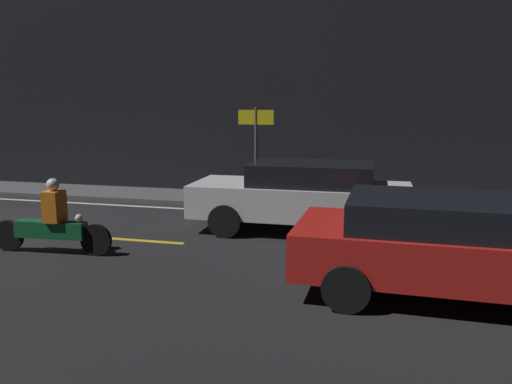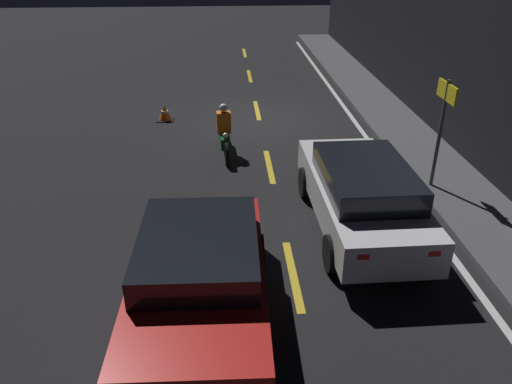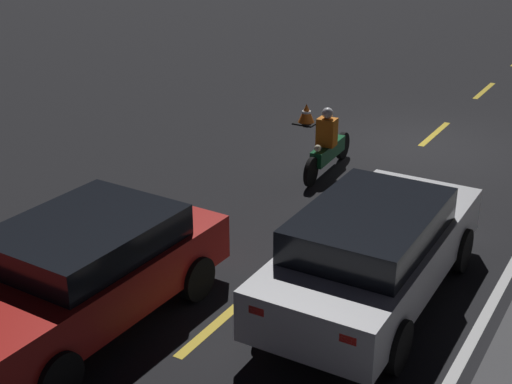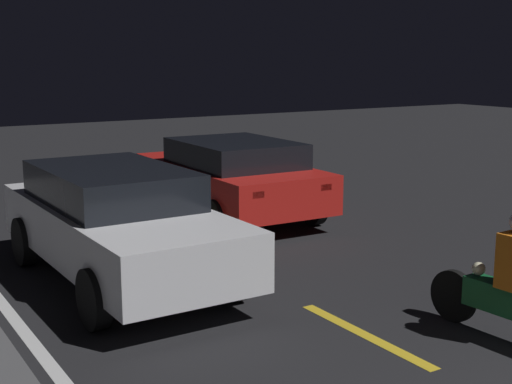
{
  "view_description": "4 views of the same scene",
  "coord_description": "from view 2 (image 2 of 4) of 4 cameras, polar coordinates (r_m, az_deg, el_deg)",
  "views": [
    {
      "loc": [
        8.04,
        -8.57,
        2.65
      ],
      "look_at": [
        6.04,
        -0.47,
        1.15
      ],
      "focal_mm": 35.0,
      "sensor_mm": 36.0,
      "label": 1
    },
    {
      "loc": [
        14.89,
        -1.1,
        5.2
      ],
      "look_at": [
        6.26,
        -0.52,
        0.72
      ],
      "focal_mm": 35.0,
      "sensor_mm": 36.0,
      "label": 2
    },
    {
      "loc": [
        14.65,
        4.45,
        5.2
      ],
      "look_at": [
        6.15,
        -0.58,
        1.01
      ],
      "focal_mm": 50.0,
      "sensor_mm": 36.0,
      "label": 3
    },
    {
      "loc": [
        -1.8,
        4.59,
        2.83
      ],
      "look_at": [
        5.61,
        0.01,
        1.15
      ],
      "focal_mm": 50.0,
      "sensor_mm": 36.0,
      "label": 4
    }
  ],
  "objects": [
    {
      "name": "taxi_red",
      "position": [
        7.43,
        -6.52,
        -9.61
      ],
      "size": [
        4.15,
        2.11,
        1.38
      ],
      "rotation": [
        0.0,
        0.0,
        -0.02
      ],
      "color": "red",
      "rests_on": "ground"
    },
    {
      "name": "lane_solid_kerb",
      "position": [
        16.28,
        10.95,
        8.29
      ],
      "size": [
        25.2,
        0.14,
        0.01
      ],
      "color": "silver",
      "rests_on": "ground"
    },
    {
      "name": "lane_dash_e",
      "position": [
        8.7,
        4.25,
        -9.38
      ],
      "size": [
        2.0,
        0.14,
        0.01
      ],
      "color": "gold",
      "rests_on": "ground"
    },
    {
      "name": "motorcycle",
      "position": [
        13.27,
        -3.69,
        6.8
      ],
      "size": [
        2.27,
        0.38,
        1.35
      ],
      "rotation": [
        0.0,
        0.0,
        0.07
      ],
      "color": "black",
      "rests_on": "ground"
    },
    {
      "name": "sedan_white",
      "position": [
        9.78,
        11.93,
        -0.1
      ],
      "size": [
        4.48,
        1.9,
        1.44
      ],
      "rotation": [
        0.0,
        0.0,
        3.15
      ],
      "color": "silver",
      "rests_on": "ground"
    },
    {
      "name": "shop_sign",
      "position": [
        11.39,
        20.63,
        8.42
      ],
      "size": [
        0.9,
        0.08,
        2.4
      ],
      "color": "#4C4C51",
      "rests_on": "raised_curb"
    },
    {
      "name": "raised_curb",
      "position": [
        16.58,
        14.76,
        8.47
      ],
      "size": [
        28.0,
        1.74,
        0.14
      ],
      "color": "#4C4C4F",
      "rests_on": "ground"
    },
    {
      "name": "lane_dash_b",
      "position": [
        21.07,
        -0.74,
        13.12
      ],
      "size": [
        2.0,
        0.14,
        0.01
      ],
      "color": "gold",
      "rests_on": "ground"
    },
    {
      "name": "lane_dash_a",
      "position": [
        25.45,
        -1.32,
        15.61
      ],
      "size": [
        2.0,
        0.14,
        0.01
      ],
      "color": "gold",
      "rests_on": "ground"
    },
    {
      "name": "traffic_cone_near",
      "position": [
        16.0,
        -10.38,
        8.88
      ],
      "size": [
        0.52,
        0.52,
        0.49
      ],
      "color": "black",
      "rests_on": "ground"
    },
    {
      "name": "ground_plane",
      "position": [
        15.81,
        0.37,
        8.2
      ],
      "size": [
        56.0,
        56.0,
        0.0
      ],
      "primitive_type": "plane",
      "color": "black"
    },
    {
      "name": "lane_dash_d",
      "position": [
        12.56,
        1.53,
        2.96
      ],
      "size": [
        2.0,
        0.14,
        0.01
      ],
      "color": "gold",
      "rests_on": "ground"
    },
    {
      "name": "lane_dash_c",
      "position": [
        16.75,
        0.12,
        9.33
      ],
      "size": [
        2.0,
        0.14,
        0.01
      ],
      "color": "gold",
      "rests_on": "ground"
    },
    {
      "name": "building_front",
      "position": [
        16.25,
        19.72,
        18.8
      ],
      "size": [
        28.0,
        0.3,
        6.37
      ],
      "color": "black",
      "rests_on": "ground"
    }
  ]
}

